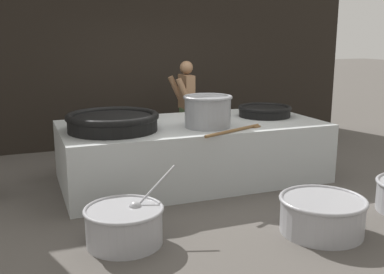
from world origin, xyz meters
TOP-DOWN VIEW (x-y plane):
  - ground_plane at (0.00, 0.00)m, footprint 60.00×60.00m
  - back_wall at (0.00, 2.57)m, footprint 8.76×0.24m
  - hearth_platform at (0.00, 0.00)m, footprint 3.68×1.80m
  - giant_wok_near at (-1.16, -0.15)m, footprint 1.21×1.21m
  - giant_wok_far at (1.23, 0.09)m, footprint 0.82×0.82m
  - stock_pot at (0.08, -0.37)m, footprint 0.67×0.67m
  - stirring_paddle at (0.31, -0.78)m, footprint 0.98×0.48m
  - cook at (0.43, 1.40)m, footprint 0.39×0.60m
  - prep_bowl_vegetables at (-1.39, -1.72)m, footprint 1.02×0.80m
  - prep_bowl_meat at (0.61, -2.22)m, footprint 0.91×0.91m

SIDE VIEW (x-z plane):
  - ground_plane at x=0.00m, z-range 0.00..0.00m
  - prep_bowl_vegetables at x=-1.39m, z-range -0.14..0.56m
  - prep_bowl_meat at x=0.61m, z-range 0.02..0.41m
  - hearth_platform at x=0.00m, z-range 0.00..0.84m
  - stirring_paddle at x=0.31m, z-range 0.84..0.88m
  - cook at x=0.43m, z-range 0.07..1.71m
  - giant_wok_far at x=1.23m, z-range 0.85..1.01m
  - giant_wok_near at x=-1.16m, z-range 0.85..1.09m
  - stock_pot at x=0.08m, z-range 0.85..1.28m
  - back_wall at x=0.00m, z-range 0.00..4.09m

